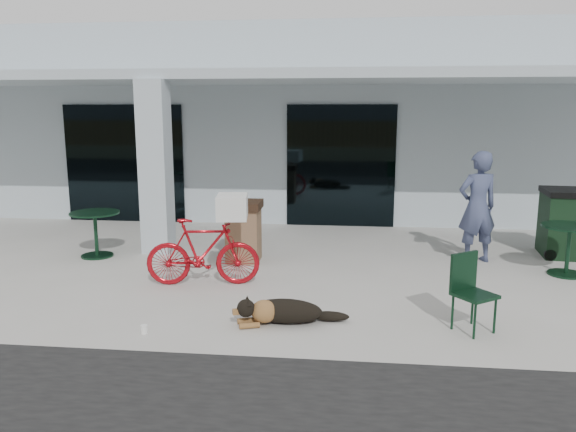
# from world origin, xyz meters

# --- Properties ---
(ground) EXTENTS (80.00, 80.00, 0.00)m
(ground) POSITION_xyz_m (0.00, 0.00, 0.00)
(ground) COLOR #B6B2AB
(ground) RESTS_ON ground
(building) EXTENTS (22.00, 7.00, 4.50)m
(building) POSITION_xyz_m (0.00, 8.50, 2.25)
(building) COLOR #ABBBC2
(building) RESTS_ON ground
(storefront_glass_left) EXTENTS (2.80, 0.06, 2.70)m
(storefront_glass_left) POSITION_xyz_m (-3.20, 4.98, 1.35)
(storefront_glass_left) COLOR black
(storefront_glass_left) RESTS_ON ground
(storefront_glass_right) EXTENTS (2.40, 0.06, 2.70)m
(storefront_glass_right) POSITION_xyz_m (1.80, 4.98, 1.35)
(storefront_glass_right) COLOR black
(storefront_glass_right) RESTS_ON ground
(column) EXTENTS (0.50, 0.50, 3.12)m
(column) POSITION_xyz_m (-1.50, 2.30, 1.56)
(column) COLOR #ABBBC2
(column) RESTS_ON ground
(overhang) EXTENTS (22.00, 2.80, 0.18)m
(overhang) POSITION_xyz_m (0.00, 3.60, 3.21)
(overhang) COLOR #ABBBC2
(overhang) RESTS_ON column
(bicycle) EXTENTS (1.74, 0.72, 1.02)m
(bicycle) POSITION_xyz_m (-0.15, 0.41, 0.51)
(bicycle) COLOR #AD0E17
(bicycle) RESTS_ON ground
(laundry_basket) EXTENTS (0.52, 0.65, 0.35)m
(laundry_basket) POSITION_xyz_m (0.29, 0.47, 1.19)
(laundry_basket) COLOR white
(laundry_basket) RESTS_ON bicycle
(dog) EXTENTS (1.12, 0.69, 0.35)m
(dog) POSITION_xyz_m (1.25, -1.00, 0.18)
(dog) COLOR black
(dog) RESTS_ON ground
(cup_near_dog) EXTENTS (0.11, 0.11, 0.10)m
(cup_near_dog) POSITION_xyz_m (-0.37, -1.50, 0.05)
(cup_near_dog) COLOR white
(cup_near_dog) RESTS_ON ground
(cafe_table_near) EXTENTS (0.92, 0.92, 0.81)m
(cafe_table_near) POSITION_xyz_m (-2.48, 1.79, 0.41)
(cafe_table_near) COLOR #11311D
(cafe_table_near) RESTS_ON ground
(cafe_table_far) EXTENTS (1.04, 1.04, 0.81)m
(cafe_table_far) POSITION_xyz_m (5.48, 1.53, 0.40)
(cafe_table_far) COLOR #11311D
(cafe_table_far) RESTS_ON ground
(cafe_chair_far_a) EXTENTS (0.61, 0.62, 0.93)m
(cafe_chair_far_a) POSITION_xyz_m (3.51, -1.00, 0.46)
(cafe_chair_far_a) COLOR #11311D
(cafe_chair_far_a) RESTS_ON ground
(person) EXTENTS (0.81, 0.65, 1.92)m
(person) POSITION_xyz_m (4.18, 2.20, 0.96)
(person) COLOR #3D4567
(person) RESTS_ON ground
(trash_receptacle) EXTENTS (0.63, 0.63, 1.06)m
(trash_receptacle) POSITION_xyz_m (0.20, 1.80, 0.53)
(trash_receptacle) COLOR brown
(trash_receptacle) RESTS_ON ground
(wheeled_bin) EXTENTS (0.84, 1.02, 1.21)m
(wheeled_bin) POSITION_xyz_m (5.84, 2.80, 0.60)
(wheeled_bin) COLOR black
(wheeled_bin) RESTS_ON ground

